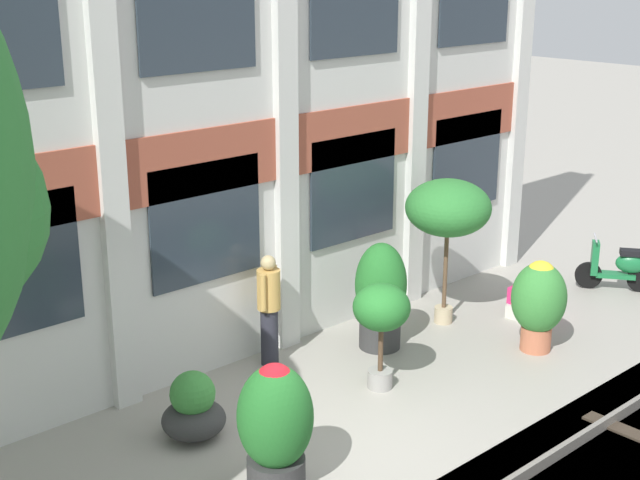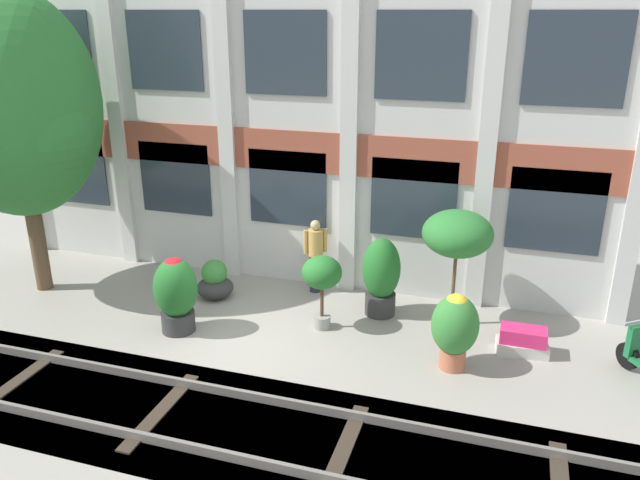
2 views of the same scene
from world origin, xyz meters
The scene contains 11 objects.
ground_plane centered at (0.00, 0.00, 0.00)m, with size 80.00×80.00×0.00m, color #9E998E.
apartment_facade centered at (0.00, 3.03, 4.39)m, with size 14.51×0.64×8.83m.
potted_plant_fluted_column centered at (-1.25, -0.18, 0.85)m, with size 0.85×0.85×1.55m.
potted_plant_terracotta_small centered at (3.88, 1.71, 1.92)m, with size 1.37×1.37×2.40m.
potted_plant_low_pan centered at (1.43, 0.79, 1.12)m, with size 0.79×0.79×1.52m.
potted_plant_glazed_jar centered at (4.09, 0.06, 0.83)m, with size 0.83×0.83×1.43m.
potted_plant_wide_bowl centered at (-1.24, 1.43, 0.37)m, with size 0.81×0.81×0.87m.
potted_plant_stone_basin centered at (2.41, 1.74, 0.91)m, with size 0.79×0.79×1.67m.
potted_plant_square_trough centered at (5.27, 0.95, 0.24)m, with size 0.98×0.60×0.51m.
scooter_near_curb centered at (7.35, 0.56, 0.44)m, with size 0.88×1.18×0.98m.
resident_by_doorway centered at (0.77, 2.41, 0.91)m, with size 0.47×0.34×1.69m.
Camera 1 is at (-6.74, -6.94, 5.72)m, focal length 50.00 mm.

